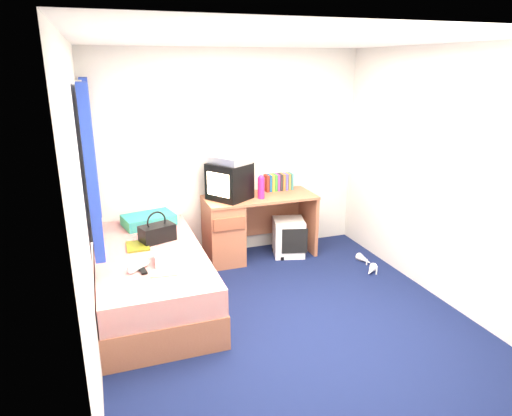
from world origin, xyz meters
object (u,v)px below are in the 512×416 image
object	(u,v)px
bed	(151,277)
pillow	(149,220)
towel	(172,256)
storage_cube	(289,237)
vcr	(229,160)
handbag	(157,232)
picture_frame	(289,183)
aerosol_can	(249,188)
pink_water_bottle	(261,188)
magazine	(138,246)
colour_swatch_fan	(164,275)
remote_control	(142,270)
white_heels	(368,265)
crt_tv	(229,181)
water_bottle	(138,266)
desk	(237,226)

from	to	relation	value
bed	pillow	bearing A→B (deg)	83.36
towel	storage_cube	bearing A→B (deg)	31.82
bed	vcr	distance (m)	1.56
handbag	storage_cube	bearing A→B (deg)	-4.88
picture_frame	aerosol_can	world-z (taller)	aerosol_can
pink_water_bottle	aerosol_can	distance (m)	0.21
bed	vcr	bearing A→B (deg)	36.27
vcr	towel	world-z (taller)	vcr
vcr	pillow	bearing A→B (deg)	-121.63
vcr	aerosol_can	bearing A→B (deg)	75.63
pillow	magazine	size ratio (longest dim) A/B	1.91
aerosol_can	magazine	size ratio (longest dim) A/B	0.61
colour_swatch_fan	remote_control	xyz separation A→B (m)	(-0.16, 0.15, 0.00)
storage_cube	colour_swatch_fan	size ratio (longest dim) A/B	2.02
handbag	aerosol_can	bearing A→B (deg)	7.71
bed	magazine	distance (m)	0.33
pillow	aerosol_can	bearing A→B (deg)	3.86
vcr	magazine	size ratio (longest dim) A/B	1.53
bed	picture_frame	distance (m)	2.12
vcr	colour_swatch_fan	xyz separation A→B (m)	(-0.96, -1.31, -0.66)
handbag	white_heels	xyz separation A→B (m)	(2.30, -0.26, -0.59)
crt_tv	aerosol_can	xyz separation A→B (m)	(0.26, 0.08, -0.12)
bed	aerosol_can	world-z (taller)	aerosol_can
handbag	water_bottle	world-z (taller)	handbag
aerosol_can	remote_control	size ratio (longest dim) A/B	1.06
bed	remote_control	world-z (taller)	remote_control
pillow	colour_swatch_fan	distance (m)	1.31
towel	colour_swatch_fan	size ratio (longest dim) A/B	1.37
picture_frame	aerosol_can	size ratio (longest dim) A/B	0.83
desk	handbag	world-z (taller)	handbag
pink_water_bottle	aerosol_can	world-z (taller)	pink_water_bottle
magazine	remote_control	world-z (taller)	remote_control
crt_tv	water_bottle	distance (m)	1.65
vcr	white_heels	bearing A→B (deg)	29.56
remote_control	colour_swatch_fan	bearing A→B (deg)	-51.12
pink_water_bottle	magazine	distance (m)	1.56
crt_tv	handbag	size ratio (longest dim) A/B	1.48
storage_cube	magazine	world-z (taller)	magazine
remote_control	water_bottle	bearing A→B (deg)	115.76
aerosol_can	magazine	world-z (taller)	aerosol_can
colour_swatch_fan	vcr	bearing A→B (deg)	53.78
bed	water_bottle	bearing A→B (deg)	-109.80
storage_cube	towel	xyz separation A→B (m)	(-1.54, -0.96, 0.37)
vcr	bed	bearing A→B (deg)	-85.38
bed	pink_water_bottle	world-z (taller)	pink_water_bottle
towel	desk	bearing A→B (deg)	48.69
storage_cube	magazine	distance (m)	1.90
desk	water_bottle	size ratio (longest dim) A/B	6.50
vcr	aerosol_can	distance (m)	0.45
desk	water_bottle	xyz separation A→B (m)	(-1.23, -1.12, 0.17)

